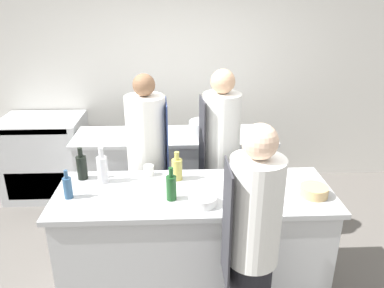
% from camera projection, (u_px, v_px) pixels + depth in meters
% --- Properties ---
extents(ground_plane, '(16.00, 16.00, 0.00)m').
position_uv_depth(ground_plane, '(194.00, 286.00, 3.23)').
color(ground_plane, '#605B56').
extents(wall_back, '(8.00, 0.06, 2.80)m').
position_uv_depth(wall_back, '(186.00, 75.00, 4.67)').
color(wall_back, silver).
rests_on(wall_back, ground_plane).
extents(prep_counter, '(2.14, 0.76, 0.94)m').
position_uv_depth(prep_counter, '(194.00, 241.00, 3.05)').
color(prep_counter, silver).
rests_on(prep_counter, ground_plane).
extents(pass_counter, '(2.15, 0.62, 0.94)m').
position_uv_depth(pass_counter, '(175.00, 174.00, 4.20)').
color(pass_counter, silver).
rests_on(pass_counter, ground_plane).
extents(oven_range, '(0.94, 0.70, 0.98)m').
position_uv_depth(oven_range, '(46.00, 157.00, 4.57)').
color(oven_range, silver).
rests_on(oven_range, ground_plane).
extents(chef_at_prep_near, '(0.34, 0.33, 1.69)m').
position_uv_depth(chef_at_prep_near, '(252.00, 249.00, 2.36)').
color(chef_at_prep_near, black).
rests_on(chef_at_prep_near, ground_plane).
extents(chef_at_stove, '(0.38, 0.36, 1.72)m').
position_uv_depth(chef_at_stove, '(148.00, 165.00, 3.51)').
color(chef_at_stove, black).
rests_on(chef_at_stove, ground_plane).
extents(chef_at_pass_far, '(0.38, 0.36, 1.74)m').
position_uv_depth(chef_at_pass_far, '(220.00, 159.00, 3.58)').
color(chef_at_pass_far, black).
rests_on(chef_at_pass_far, ground_plane).
extents(bottle_olive_oil, '(0.08, 0.08, 0.27)m').
position_uv_depth(bottle_olive_oil, '(82.00, 167.00, 3.03)').
color(bottle_olive_oil, black).
rests_on(bottle_olive_oil, prep_counter).
extents(bottle_vinegar, '(0.09, 0.09, 0.24)m').
position_uv_depth(bottle_vinegar, '(177.00, 169.00, 3.03)').
color(bottle_vinegar, '#B2A84C').
rests_on(bottle_vinegar, prep_counter).
extents(bottle_wine, '(0.06, 0.06, 0.23)m').
position_uv_depth(bottle_wine, '(68.00, 187.00, 2.75)').
color(bottle_wine, '#2D5175').
rests_on(bottle_wine, prep_counter).
extents(bottle_cooking_oil, '(0.09, 0.09, 0.26)m').
position_uv_depth(bottle_cooking_oil, '(252.00, 179.00, 2.85)').
color(bottle_cooking_oil, '#5B2319').
rests_on(bottle_cooking_oil, prep_counter).
extents(bottle_sauce, '(0.09, 0.09, 0.30)m').
position_uv_depth(bottle_sauce, '(102.00, 169.00, 2.97)').
color(bottle_sauce, silver).
rests_on(bottle_sauce, prep_counter).
extents(bottle_water, '(0.08, 0.08, 0.26)m').
position_uv_depth(bottle_water, '(171.00, 187.00, 2.73)').
color(bottle_water, '#19471E').
rests_on(bottle_water, prep_counter).
extents(bowl_mixing_large, '(0.21, 0.21, 0.08)m').
position_uv_depth(bowl_mixing_large, '(314.00, 191.00, 2.80)').
color(bowl_mixing_large, tan).
rests_on(bowl_mixing_large, prep_counter).
extents(bowl_prep_small, '(0.20, 0.20, 0.07)m').
position_uv_depth(bowl_prep_small, '(203.00, 200.00, 2.68)').
color(bowl_prep_small, white).
rests_on(bowl_prep_small, prep_counter).
extents(cup, '(0.08, 0.08, 0.09)m').
position_uv_depth(cup, '(149.00, 170.00, 3.11)').
color(cup, white).
rests_on(cup, prep_counter).
extents(stockpot, '(0.30, 0.30, 0.18)m').
position_uv_depth(stockpot, '(203.00, 130.00, 3.90)').
color(stockpot, silver).
rests_on(stockpot, pass_counter).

